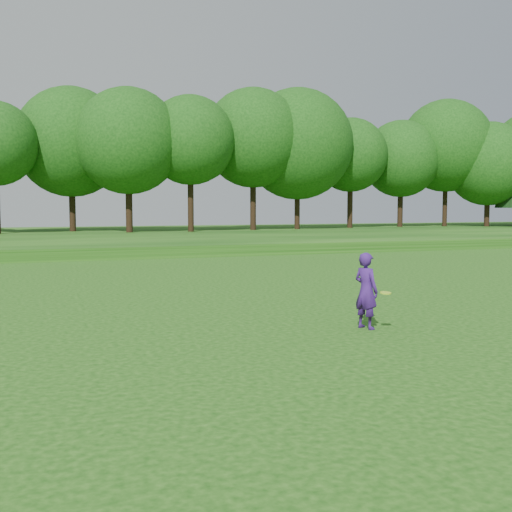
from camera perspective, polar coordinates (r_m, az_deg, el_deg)
name	(u,v)px	position (r m, az deg, el deg)	size (l,w,h in m)	color
ground	(337,326)	(14.25, 7.24, -6.21)	(140.00, 140.00, 0.00)	#12400C
berm	(111,238)	(46.87, -12.74, 1.55)	(130.00, 30.00, 0.60)	#12400C
walking_path	(151,257)	(33.12, -9.29, -0.08)	(130.00, 1.60, 0.04)	gray
treeline	(102,134)	(51.07, -13.55, 10.54)	(104.00, 7.00, 15.00)	#0F3B0D
woman	(366,291)	(13.94, 9.77, -3.06)	(0.56, 0.98, 1.64)	#3D1970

